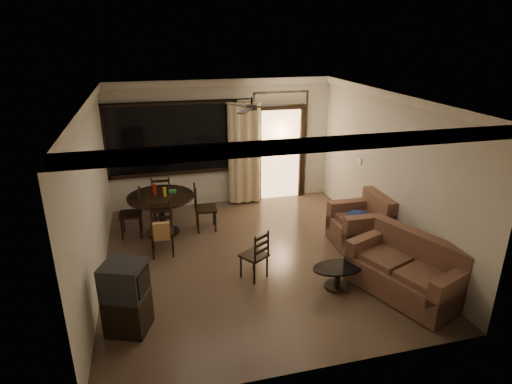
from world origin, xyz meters
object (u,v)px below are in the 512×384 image
object	(u,v)px
sofa	(407,272)
side_chair	(254,264)
coffee_table	(338,273)
tv_cabinet	(126,297)
armchair	(362,225)
dining_chair_west	(132,222)
dining_chair_east	(205,216)
dining_chair_north	(162,205)
dining_table	(161,204)
dining_chair_south	(163,238)

from	to	relation	value
sofa	side_chair	xyz separation A→B (m)	(-2.14, 0.98, -0.10)
coffee_table	tv_cabinet	bearing A→B (deg)	-175.37
armchair	side_chair	world-z (taller)	armchair
dining_chair_west	side_chair	world-z (taller)	dining_chair_west
dining_chair_west	dining_chair_east	distance (m)	1.41
dining_chair_east	side_chair	distance (m)	2.05
dining_chair_north	side_chair	size ratio (longest dim) A/B	1.13
dining_table	coffee_table	size ratio (longest dim) A/B	1.56
dining_chair_north	sofa	xyz separation A→B (m)	(3.45, -3.78, 0.07)
tv_cabinet	coffee_table	distance (m)	3.14
coffee_table	armchair	bearing A→B (deg)	49.62
dining_chair_south	dining_chair_west	bearing A→B (deg)	123.51
dining_table	dining_chair_east	world-z (taller)	dining_table
dining_chair_east	side_chair	size ratio (longest dim) A/B	1.13
dining_chair_west	dining_chair_east	size ratio (longest dim) A/B	1.00
dining_chair_north	armchair	world-z (taller)	armchair
dining_chair_east	side_chair	bearing A→B (deg)	-162.74
dining_table	coffee_table	distance (m)	3.66
side_chair	dining_chair_west	bearing A→B (deg)	-79.61
dining_table	coffee_table	bearing A→B (deg)	-45.83
dining_chair_east	sofa	size ratio (longest dim) A/B	0.51
sofa	side_chair	world-z (taller)	sofa
dining_chair_east	dining_chair_north	size ratio (longest dim) A/B	1.00
dining_table	tv_cabinet	xyz separation A→B (m)	(-0.59, -2.86, -0.12)
tv_cabinet	coffee_table	size ratio (longest dim) A/B	1.23
dining_table	side_chair	xyz separation A→B (m)	(1.35, -2.02, -0.38)
armchair	dining_chair_north	bearing A→B (deg)	149.91
side_chair	sofa	bearing A→B (deg)	122.74
sofa	coffee_table	distance (m)	1.03
dining_chair_south	side_chair	world-z (taller)	dining_chair_south
dining_chair_west	dining_chair_north	size ratio (longest dim) A/B	1.00
dining_chair_west	sofa	world-z (taller)	dining_chair_west
dining_chair_south	armchair	distance (m)	3.65
dining_chair_west	armchair	distance (m)	4.39
dining_chair_north	dining_table	bearing A→B (deg)	90.10
armchair	dining_chair_south	bearing A→B (deg)	173.13
dining_table	coffee_table	world-z (taller)	dining_table
sofa	side_chair	size ratio (longest dim) A/B	2.21
tv_cabinet	armchair	xyz separation A→B (m)	(4.16, 1.47, -0.11)
dining_chair_south	dining_chair_east	bearing A→B (deg)	45.70
dining_chair_south	dining_chair_north	xyz separation A→B (m)	(0.08, 1.64, -0.02)
dining_table	side_chair	world-z (taller)	dining_table
tv_cabinet	dining_table	bearing A→B (deg)	99.82
dining_chair_east	dining_chair_north	xyz separation A→B (m)	(-0.80, 0.83, 0.00)
tv_cabinet	armchair	bearing A→B (deg)	40.92
dining_chair_east	sofa	xyz separation A→B (m)	(2.65, -2.96, 0.07)
side_chair	armchair	bearing A→B (deg)	163.23
dining_chair_east	dining_chair_south	distance (m)	1.20
tv_cabinet	dining_chair_north	bearing A→B (deg)	101.73
dining_chair_south	sofa	world-z (taller)	dining_chair_south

